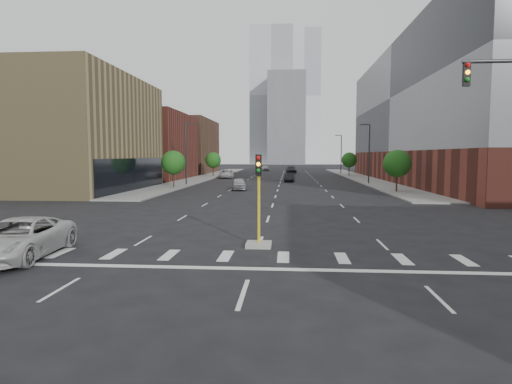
# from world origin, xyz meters

# --- Properties ---
(ground) EXTENTS (400.00, 400.00, 0.00)m
(ground) POSITION_xyz_m (0.00, 0.00, 0.00)
(ground) COLOR black
(ground) RESTS_ON ground
(sidewalk_left_far) EXTENTS (5.00, 92.00, 0.15)m
(sidewalk_left_far) POSITION_xyz_m (-15.00, 74.00, 0.07)
(sidewalk_left_far) COLOR gray
(sidewalk_left_far) RESTS_ON ground
(sidewalk_right_far) EXTENTS (5.00, 92.00, 0.15)m
(sidewalk_right_far) POSITION_xyz_m (15.00, 74.00, 0.07)
(sidewalk_right_far) COLOR gray
(sidewalk_right_far) RESTS_ON ground
(building_left_mid) EXTENTS (20.00, 24.00, 14.00)m
(building_left_mid) POSITION_xyz_m (-27.50, 40.00, 7.00)
(building_left_mid) COLOR #928252
(building_left_mid) RESTS_ON ground
(building_left_far_a) EXTENTS (20.00, 22.00, 12.00)m
(building_left_far_a) POSITION_xyz_m (-27.50, 66.00, 6.00)
(building_left_far_a) COLOR brown
(building_left_far_a) RESTS_ON ground
(building_left_far_b) EXTENTS (20.00, 24.00, 13.00)m
(building_left_far_b) POSITION_xyz_m (-27.50, 92.00, 6.50)
(building_left_far_b) COLOR brown
(building_left_far_b) RESTS_ON ground
(building_right_main) EXTENTS (24.00, 70.00, 22.00)m
(building_right_main) POSITION_xyz_m (29.50, 60.00, 11.00)
(building_right_main) COLOR brown
(building_right_main) RESTS_ON ground
(tower_left) EXTENTS (22.00, 22.00, 70.00)m
(tower_left) POSITION_xyz_m (-8.00, 220.00, 35.00)
(tower_left) COLOR #B2B7BC
(tower_left) RESTS_ON ground
(tower_right) EXTENTS (20.00, 20.00, 80.00)m
(tower_right) POSITION_xyz_m (10.00, 260.00, 40.00)
(tower_right) COLOR #B2B7BC
(tower_right) RESTS_ON ground
(tower_mid) EXTENTS (18.00, 18.00, 44.00)m
(tower_mid) POSITION_xyz_m (0.00, 200.00, 22.00)
(tower_mid) COLOR slate
(tower_mid) RESTS_ON ground
(median_traffic_signal) EXTENTS (1.20, 1.20, 4.40)m
(median_traffic_signal) POSITION_xyz_m (0.00, 8.97, 0.97)
(median_traffic_signal) COLOR #999993
(median_traffic_signal) RESTS_ON ground
(streetlight_right_a) EXTENTS (1.60, 0.22, 9.07)m
(streetlight_right_a) POSITION_xyz_m (13.41, 55.00, 5.01)
(streetlight_right_a) COLOR #2D2D30
(streetlight_right_a) RESTS_ON ground
(streetlight_right_b) EXTENTS (1.60, 0.22, 9.07)m
(streetlight_right_b) POSITION_xyz_m (13.41, 90.00, 5.01)
(streetlight_right_b) COLOR #2D2D30
(streetlight_right_b) RESTS_ON ground
(streetlight_left) EXTENTS (1.60, 0.22, 9.07)m
(streetlight_left) POSITION_xyz_m (-13.41, 50.00, 5.01)
(streetlight_left) COLOR #2D2D30
(streetlight_left) RESTS_ON ground
(tree_left_near) EXTENTS (3.20, 3.20, 4.85)m
(tree_left_near) POSITION_xyz_m (-14.00, 45.00, 3.39)
(tree_left_near) COLOR #382619
(tree_left_near) RESTS_ON ground
(tree_left_far) EXTENTS (3.20, 3.20, 4.85)m
(tree_left_far) POSITION_xyz_m (-14.00, 75.00, 3.39)
(tree_left_far) COLOR #382619
(tree_left_far) RESTS_ON ground
(tree_right_near) EXTENTS (3.20, 3.20, 4.85)m
(tree_right_near) POSITION_xyz_m (14.00, 40.00, 3.39)
(tree_right_near) COLOR #382619
(tree_right_near) RESTS_ON ground
(tree_right_far) EXTENTS (3.20, 3.20, 4.85)m
(tree_right_far) POSITION_xyz_m (14.00, 80.00, 3.39)
(tree_right_far) COLOR #382619
(tree_right_far) RESTS_ON ground
(car_near_left) EXTENTS (2.35, 4.64, 1.51)m
(car_near_left) POSITION_xyz_m (-4.91, 42.58, 0.76)
(car_near_left) COLOR #A1A1A5
(car_near_left) RESTS_ON ground
(car_mid_right) EXTENTS (1.77, 4.37, 1.41)m
(car_mid_right) POSITION_xyz_m (1.50, 59.63, 0.71)
(car_mid_right) COLOR black
(car_mid_right) RESTS_ON ground
(car_far_left) EXTENTS (3.12, 6.10, 1.65)m
(car_far_left) POSITION_xyz_m (-10.50, 70.30, 0.82)
(car_far_left) COLOR #B4B4B4
(car_far_left) RESTS_ON ground
(car_deep_right) EXTENTS (2.62, 5.97, 1.71)m
(car_deep_right) POSITION_xyz_m (1.97, 94.73, 0.85)
(car_deep_right) COLOR black
(car_deep_right) RESTS_ON ground
(car_distant) EXTENTS (2.57, 4.89, 1.59)m
(car_distant) POSITION_xyz_m (-5.29, 109.46, 0.79)
(car_distant) COLOR #ACACB0
(car_distant) RESTS_ON ground
(parked_minivan) EXTENTS (3.24, 6.21, 1.67)m
(parked_minivan) POSITION_xyz_m (-10.00, 6.00, 0.84)
(parked_minivan) COLOR #BCBCBC
(parked_minivan) RESTS_ON ground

